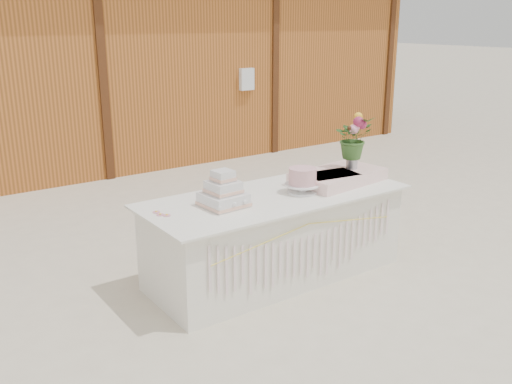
# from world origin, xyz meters

# --- Properties ---
(ground) EXTENTS (80.00, 80.00, 0.00)m
(ground) POSITION_xyz_m (0.00, 0.00, 0.00)
(ground) COLOR beige
(ground) RESTS_ON ground
(barn) EXTENTS (12.60, 4.60, 3.30)m
(barn) POSITION_xyz_m (-0.01, 5.99, 1.68)
(barn) COLOR #AF5E24
(barn) RESTS_ON ground
(cake_table) EXTENTS (2.40, 1.00, 0.77)m
(cake_table) POSITION_xyz_m (0.00, -0.00, 0.39)
(cake_table) COLOR white
(cake_table) RESTS_ON ground
(wedding_cake) EXTENTS (0.36, 0.36, 0.30)m
(wedding_cake) POSITION_xyz_m (-0.54, -0.00, 0.87)
(wedding_cake) COLOR silver
(wedding_cake) RESTS_ON cake_table
(pink_cake_stand) EXTENTS (0.31, 0.31, 0.23)m
(pink_cake_stand) POSITION_xyz_m (0.23, -0.09, 0.90)
(pink_cake_stand) COLOR white
(pink_cake_stand) RESTS_ON cake_table
(satin_runner) EXTENTS (0.92, 0.60, 0.11)m
(satin_runner) POSITION_xyz_m (0.72, -0.02, 0.83)
(satin_runner) COLOR #FFD7CD
(satin_runner) RESTS_ON cake_table
(flower_vase) EXTENTS (0.11, 0.11, 0.15)m
(flower_vase) POSITION_xyz_m (0.89, -0.03, 0.95)
(flower_vase) COLOR #A9A8AD
(flower_vase) RESTS_ON satin_runner
(bouquet) EXTENTS (0.36, 0.32, 0.40)m
(bouquet) POSITION_xyz_m (0.89, -0.03, 1.23)
(bouquet) COLOR #366126
(bouquet) RESTS_ON flower_vase
(loose_flowers) EXTENTS (0.17, 0.31, 0.02)m
(loose_flowers) POSITION_xyz_m (-1.05, 0.04, 0.78)
(loose_flowers) COLOR pink
(loose_flowers) RESTS_ON cake_table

